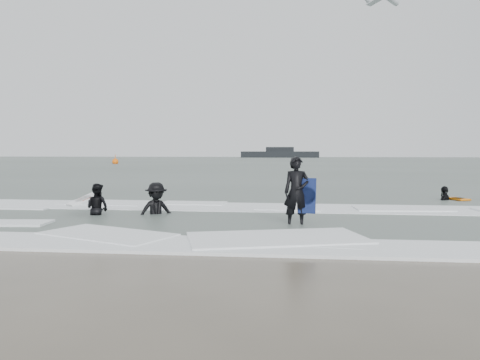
# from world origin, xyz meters

# --- Properties ---
(ground) EXTENTS (320.00, 320.00, 0.00)m
(ground) POSITION_xyz_m (0.00, 0.00, 0.00)
(ground) COLOR brown
(ground) RESTS_ON ground
(sea) EXTENTS (320.00, 320.00, 0.00)m
(sea) POSITION_xyz_m (0.00, 80.00, 0.06)
(sea) COLOR #47544C
(sea) RESTS_ON ground
(surfer_centre) EXTENTS (0.76, 0.56, 1.93)m
(surfer_centre) POSITION_xyz_m (1.90, 2.36, 0.00)
(surfer_centre) COLOR black
(surfer_centre) RESTS_ON ground
(surfer_wading) EXTENTS (0.92, 0.80, 1.59)m
(surfer_wading) POSITION_xyz_m (-4.38, 3.61, 0.00)
(surfer_wading) COLOR black
(surfer_wading) RESTS_ON ground
(surfer_breaker) EXTENTS (1.43, 1.28, 1.92)m
(surfer_breaker) POSITION_xyz_m (-2.54, 3.89, 0.00)
(surfer_breaker) COLOR black
(surfer_breaker) RESTS_ON ground
(surfer_right_near) EXTENTS (0.95, 1.10, 1.77)m
(surfer_right_near) POSITION_xyz_m (7.91, 9.74, 0.00)
(surfer_right_near) COLOR black
(surfer_right_near) RESTS_ON ground
(surf_foam) EXTENTS (30.03, 9.06, 0.09)m
(surf_foam) POSITION_xyz_m (0.00, 3.70, 0.04)
(surf_foam) COLOR white
(surf_foam) RESTS_ON ground
(bodyboards) EXTENTS (14.09, 8.02, 1.25)m
(bodyboards) POSITION_xyz_m (1.93, 5.22, 0.50)
(bodyboards) COLOR #0F1A49
(bodyboards) RESTS_ON ground
(buoy) EXTENTS (1.00, 1.00, 1.65)m
(buoy) POSITION_xyz_m (-27.72, 61.90, 0.42)
(buoy) COLOR #F1600A
(buoy) RESTS_ON ground
(vessel_horizon) EXTENTS (25.58, 4.57, 3.47)m
(vessel_horizon) POSITION_xyz_m (-4.83, 144.87, 1.30)
(vessel_horizon) COLOR black
(vessel_horizon) RESTS_ON ground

